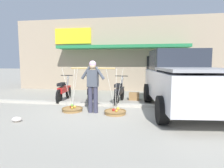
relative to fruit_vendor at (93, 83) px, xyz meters
The scene contains 12 objects.
ground_plane 1.05m from the fruit_vendor, 68.00° to the left, with size 90.00×90.00×0.00m, color #9E998C.
sidewalk_curb 1.41m from the fruit_vendor, 82.30° to the left, with size 20.00×0.24×0.10m, color #BAB4A5.
fruit_vendor is the anchor object (origin of this frame).
fruit_basket_left_side 1.17m from the fruit_vendor, behind, with size 0.71×0.71×1.45m.
fruit_basket_right_side 1.17m from the fruit_vendor, ahead, with size 0.71×0.71×1.45m.
motorcycle_nearest_shop 2.45m from the fruit_vendor, 136.08° to the left, with size 0.54×1.82×1.09m.
motorcycle_second_in_row 1.78m from the fruit_vendor, 107.60° to the left, with size 0.54×1.81×1.09m.
motorcycle_third_in_row 1.85m from the fruit_vendor, 68.19° to the left, with size 0.54×1.82×1.09m.
parked_truck 3.01m from the fruit_vendor, 16.28° to the left, with size 2.55×4.88×2.10m.
storefront_building 7.70m from the fruit_vendor, 87.15° to the left, with size 13.00×6.00×4.20m.
plastic_litter_bag 2.43m from the fruit_vendor, 144.60° to the right, with size 0.28×0.22×0.14m, color silver.
wooden_crate 2.84m from the fruit_vendor, 63.51° to the left, with size 0.44×0.36×0.32m, color olive.
Camera 1 is at (1.48, -6.37, 1.62)m, focal length 30.98 mm.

